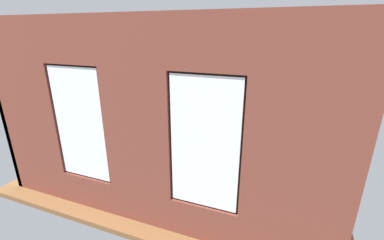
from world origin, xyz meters
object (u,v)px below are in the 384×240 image
coffee_table (197,135)px  media_console (108,134)px  candle_jar (193,130)px  couch_by_window (143,178)px  potted_plant_corner_near_left (298,119)px  table_plant_small (197,130)px  remote_silver (182,133)px  cup_ceramic (211,132)px  potted_plant_between_couches (212,173)px  potted_plant_foreground_right (159,98)px  potted_plant_by_left_couch (277,129)px  potted_plant_mid_room_small (235,125)px  potted_plant_corner_far_left (299,204)px  potted_plant_beside_window_right (63,154)px  tv_flatscreen (106,111)px  couch_left (290,151)px

coffee_table → media_console: media_console is taller
coffee_table → candle_jar: bearing=-31.1°
couch_by_window → potted_plant_corner_near_left: bearing=-123.7°
table_plant_small → remote_silver: bearing=16.8°
coffee_table → remote_silver: remote_silver is taller
cup_ceramic → candle_jar: size_ratio=0.84×
potted_plant_corner_near_left → potted_plant_between_couches: bearing=71.2°
table_plant_small → potted_plant_foreground_right: size_ratio=0.14×
potted_plant_by_left_couch → potted_plant_foreground_right: size_ratio=0.36×
candle_jar → remote_silver: size_ratio=0.61×
couch_by_window → cup_ceramic: (-0.62, -2.35, 0.14)m
candle_jar → table_plant_small: table_plant_small is taller
coffee_table → potted_plant_mid_room_small: potted_plant_mid_room_small is taller
couch_by_window → potted_plant_foreground_right: size_ratio=1.30×
potted_plant_between_couches → potted_plant_corner_far_left: bearing=174.0°
potted_plant_mid_room_small → potted_plant_corner_far_left: 3.71m
potted_plant_beside_window_right → cup_ceramic: bearing=-135.4°
couch_by_window → media_console: (2.13, -1.65, -0.06)m
cup_ceramic → potted_plant_mid_room_small: potted_plant_mid_room_small is taller
candle_jar → potted_plant_mid_room_small: (-0.94, -0.90, -0.05)m
tv_flatscreen → potted_plant_corner_far_left: (-4.86, 1.75, -0.36)m
media_console → potted_plant_beside_window_right: bearing=98.8°
cup_ceramic → coffee_table: bearing=21.0°
couch_left → media_console: bearing=-85.6°
media_console → potted_plant_corner_near_left: (-4.86, -2.46, 0.26)m
coffee_table → potted_plant_foreground_right: (2.09, -1.84, 0.37)m
potted_plant_by_left_couch → couch_left: bearing=105.8°
couch_left → potted_plant_by_left_couch: bearing=-166.6°
tv_flatscreen → potted_plant_by_left_couch: (-4.31, -1.97, -0.61)m
candle_jar → potted_plant_mid_room_small: potted_plant_mid_room_small is taller
potted_plant_between_couches → media_console: bearing=-24.8°
potted_plant_by_left_couch → potted_plant_between_couches: bearing=76.9°
potted_plant_between_couches → candle_jar: bearing=-61.4°
remote_silver → potted_plant_between_couches: 2.53m
potted_plant_by_left_couch → coffee_table: bearing=36.5°
couch_by_window → media_console: size_ratio=1.60×
cup_ceramic → tv_flatscreen: size_ratio=0.08×
couch_left → table_plant_small: bearing=-92.3°
coffee_table → potted_plant_beside_window_right: 3.15m
coffee_table → tv_flatscreen: tv_flatscreen is taller
potted_plant_mid_room_small → potted_plant_foreground_right: (2.88, -0.85, 0.32)m
potted_plant_mid_room_small → potted_plant_corner_near_left: size_ratio=0.73×
couch_left → potted_plant_mid_room_small: couch_left is taller
remote_silver → potted_plant_mid_room_small: bearing=-10.3°
cup_ceramic → potted_plant_foreground_right: (2.44, -1.71, 0.28)m
cup_ceramic → remote_silver: bearing=18.8°
potted_plant_corner_far_left → media_console: bearing=-19.8°
coffee_table → table_plant_small: (0.00, 0.00, 0.16)m
potted_plant_corner_far_left → potted_plant_between_couches: potted_plant_between_couches is taller
potted_plant_mid_room_small → tv_flatscreen: bearing=26.0°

